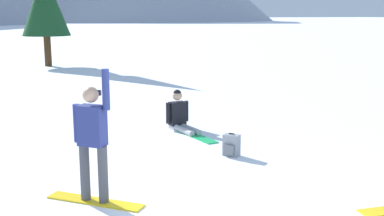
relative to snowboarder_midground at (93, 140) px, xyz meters
The scene contains 3 objects.
snowboarder_midground is the anchor object (origin of this frame).
snowboarder_background 4.83m from the snowboarder_midground, 50.02° to the left, with size 0.63×1.83×1.00m.
backpack_grey 3.44m from the snowboarder_midground, 21.53° to the left, with size 0.37×0.38×0.47m.
Camera 1 is at (-2.99, -5.30, 2.83)m, focal length 44.53 mm.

